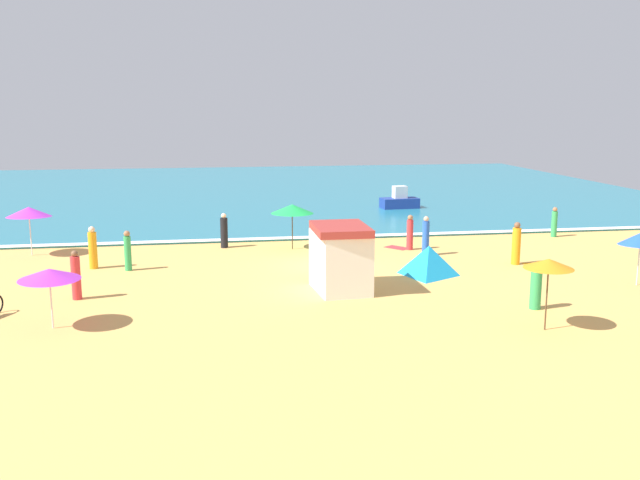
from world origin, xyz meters
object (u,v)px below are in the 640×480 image
Objects in this scene: beachgoer_3 at (76,276)px; beachgoer_5 at (426,237)px; beach_umbrella_3 at (49,274)px; beachgoer_1 at (410,233)px; lifeguard_cabana at (340,258)px; beach_umbrella_1 at (292,209)px; beach_umbrella_0 at (549,264)px; beachgoer_7 at (516,244)px; beachgoer_6 at (224,232)px; beach_umbrella_2 at (640,239)px; small_boat_0 at (400,201)px; beach_tent at (429,260)px; beachgoer_0 at (554,223)px; beach_umbrella_4 at (29,212)px; beachgoer_8 at (128,251)px; beachgoer_2 at (536,287)px; beachgoer_4 at (93,249)px.

beachgoer_3 is 15.66m from beachgoer_5.
beach_umbrella_3 is 17.73m from beachgoer_1.
beach_umbrella_1 is (-0.82, 8.10, 0.70)m from lifeguard_cabana.
beach_umbrella_0 is 1.21× the size of beachgoer_7.
beachgoer_6 is at bearing 64.56° from beach_umbrella_3.
small_boat_0 is at bearing 99.67° from beach_umbrella_2.
beach_umbrella_1 is 7.97m from beach_tent.
beachgoer_6 is 13.87m from beachgoer_7.
beach_umbrella_0 is 1.23× the size of beachgoer_5.
beach_umbrella_3 is at bearing -152.46° from beachgoer_0.
beach_umbrella_0 is 7.69m from beach_umbrella_2.
beachgoer_6 is (-9.23, 3.39, -0.08)m from beachgoer_5.
beach_umbrella_2 is at bearing -53.95° from beachgoer_7.
beachgoer_5 is at bearing -20.18° from beachgoer_6.
beachgoer_1 is at bearing 55.68° from lifeguard_cabana.
beach_tent is at bearing -51.08° from beach_umbrella_1.
beach_umbrella_4 reaches higher than beachgoer_0.
beachgoer_8 is (4.78, -3.88, -1.22)m from beach_umbrella_4.
beach_umbrella_3 is 16.00m from beachgoer_2.
beachgoer_2 is (-5.42, -2.40, -1.07)m from beach_umbrella_2.
beach_umbrella_3 reaches higher than beach_tent.
beach_umbrella_1 is 6.55m from beachgoer_5.
beachgoer_7 is at bearing -46.06° from beachgoer_1.
beachgoer_7 reaches higher than beachgoer_0.
beachgoer_4 is (-15.21, 11.01, -1.24)m from beach_umbrella_0.
beachgoer_4 is (-8.96, -2.74, -1.11)m from beach_umbrella_1.
beachgoer_4 reaches higher than beachgoer_3.
lifeguard_cabana is 1.61× the size of beachgoer_1.
beachgoer_1 is at bearing 24.72° from beachgoer_3.
beachgoer_5 is 13.43m from beachgoer_8.
beach_umbrella_3 is 8.42m from beachgoer_4.
beach_umbrella_0 is 1.24× the size of beachgoer_4.
beach_umbrella_2 is 26.46m from beach_umbrella_4.
beach_umbrella_0 reaches higher than beachgoer_2.
beachgoer_4 is at bearing 163.28° from beach_umbrella_2.
beach_umbrella_3 is at bearing -162.93° from lifeguard_cabana.
beach_tent is 1.53× the size of beachgoer_4.
beach_umbrella_2 reaches higher than beachgoer_8.
lifeguard_cabana is at bearing -159.49° from beachgoer_7.
beachgoer_5 reaches higher than beachgoer_1.
beachgoer_7 reaches higher than beachgoer_2.
beachgoer_1 is 13.26m from beachgoer_8.
beachgoer_0 reaches higher than small_boat_0.
beachgoer_5 reaches higher than beachgoer_4.
beachgoer_5 is at bearing 144.31° from beachgoer_7.
beach_umbrella_0 is at bearing -21.84° from beachgoer_3.
lifeguard_cabana reaches higher than beach_umbrella_2.
beachgoer_8 is at bearing 150.22° from lifeguard_cabana.
beach_umbrella_4 is 8.99m from beachgoer_3.
beachgoer_3 is at bearing -67.45° from beach_umbrella_4.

